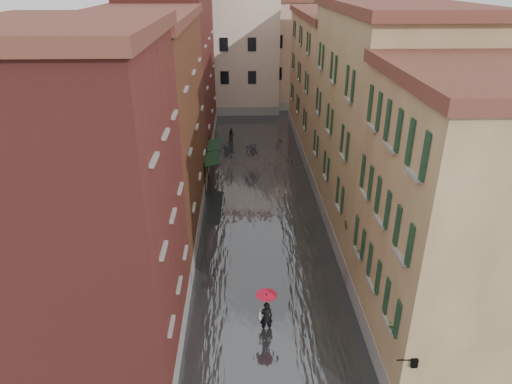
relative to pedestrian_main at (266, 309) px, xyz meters
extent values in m
plane|color=#5C5C5E|center=(0.33, 1.09, -1.26)|extent=(120.00, 120.00, 0.00)
cube|color=#3D4144|center=(0.33, 14.09, -1.16)|extent=(10.00, 60.00, 0.20)
cube|color=maroon|center=(-6.67, -0.91, 5.24)|extent=(6.00, 8.00, 13.00)
cube|color=#562F1B|center=(-6.67, 10.09, 4.99)|extent=(6.00, 14.00, 12.50)
cube|color=maroon|center=(-6.67, 25.09, 5.74)|extent=(6.00, 16.00, 14.00)
cube|color=#8B6847|center=(7.33, -0.91, 4.49)|extent=(6.00, 8.00, 11.50)
cube|color=tan|center=(7.33, 10.09, 5.24)|extent=(6.00, 14.00, 13.00)
cube|color=#8B6847|center=(7.33, 25.09, 4.49)|extent=(6.00, 16.00, 11.50)
cube|color=beige|center=(-2.67, 39.09, 5.24)|extent=(12.00, 9.00, 13.00)
cube|color=tan|center=(6.33, 41.09, 4.74)|extent=(10.00, 9.00, 12.00)
cube|color=#16331C|center=(-3.12, 15.26, 1.29)|extent=(1.09, 2.85, 0.31)
cylinder|color=black|center=(-3.62, 13.83, 0.14)|extent=(0.06, 0.06, 2.80)
cylinder|color=black|center=(-3.62, 16.69, 0.14)|extent=(0.06, 0.06, 2.80)
cube|color=#16331C|center=(-3.12, 18.20, 1.29)|extent=(1.09, 2.77, 0.31)
cylinder|color=black|center=(-3.62, 16.81, 0.14)|extent=(0.06, 0.06, 2.80)
cylinder|color=black|center=(-3.62, 19.58, 0.14)|extent=(0.06, 0.06, 2.80)
cylinder|color=black|center=(4.38, -4.91, 1.84)|extent=(0.60, 0.05, 0.05)
cube|color=black|center=(4.68, -4.91, 1.74)|extent=(0.22, 0.22, 0.35)
cube|color=beige|center=(4.68, -4.91, 1.74)|extent=(0.14, 0.14, 0.24)
cube|color=brown|center=(4.45, -3.54, 1.89)|extent=(0.22, 0.85, 0.18)
imported|color=#265926|center=(4.45, -3.54, 2.31)|extent=(0.59, 0.51, 0.66)
cube|color=brown|center=(4.45, 1.46, 1.89)|extent=(0.22, 0.85, 0.18)
imported|color=#265926|center=(4.45, 1.46, 2.31)|extent=(0.59, 0.51, 0.66)
cube|color=brown|center=(4.45, 4.11, 1.89)|extent=(0.22, 0.85, 0.18)
imported|color=#265926|center=(4.45, 4.11, 2.31)|extent=(0.59, 0.51, 0.66)
imported|color=black|center=(0.00, 0.00, -0.45)|extent=(0.64, 0.46, 1.62)
cube|color=beige|center=(-0.28, 0.05, -0.31)|extent=(0.08, 0.30, 0.38)
cylinder|color=black|center=(0.00, 0.00, 0.09)|extent=(0.02, 0.02, 1.00)
cone|color=red|center=(0.00, 0.00, 0.66)|extent=(0.97, 0.97, 0.28)
imported|color=black|center=(-1.89, 25.69, -0.52)|extent=(0.87, 0.76, 1.49)
camera|label=1|loc=(-1.02, -16.04, 13.50)|focal=32.00mm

